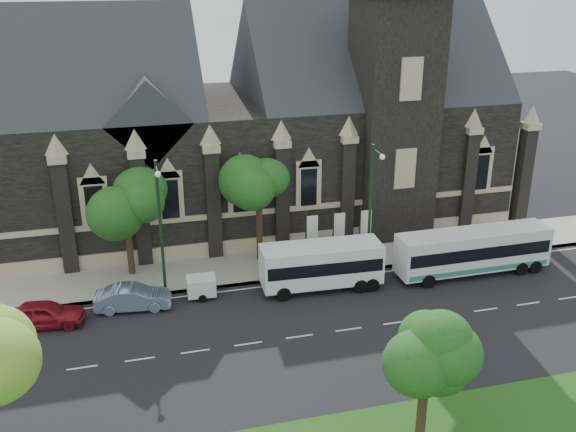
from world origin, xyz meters
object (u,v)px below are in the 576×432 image
object	(u,v)px
tree_park_east	(429,347)
tree_walk_left	(128,195)
banner_flag_center	(337,231)
box_trailer	(201,286)
car_far_red	(44,314)
street_lamp_mid	(160,221)
banner_flag_left	(310,233)
tree_walk_right	(261,183)
shuttle_bus	(321,263)
street_lamp_near	(372,201)
tour_coach	(473,251)
sedan	(133,298)
banner_flag_right	(364,228)

from	to	relation	value
tree_park_east	tree_walk_left	size ratio (longest dim) A/B	0.82
banner_flag_center	box_trailer	size ratio (longest dim) A/B	1.51
tree_park_east	car_far_red	xyz separation A→B (m)	(-17.38, 14.33, -3.83)
banner_flag_center	car_far_red	world-z (taller)	banner_flag_center
tree_walk_left	street_lamp_mid	world-z (taller)	street_lamp_mid
banner_flag_left	tree_walk_left	bearing A→B (deg)	171.98
tree_walk_left	car_far_red	size ratio (longest dim) A/B	1.66
tree_walk_right	banner_flag_center	bearing A→B (deg)	-18.64
car_far_red	banner_flag_left	bearing A→B (deg)	-70.14
tree_walk_left	box_trailer	world-z (taller)	tree_walk_left
tree_walk_left	shuttle_bus	distance (m)	13.53
street_lamp_mid	banner_flag_left	bearing A→B (deg)	10.50
street_lamp_near	banner_flag_center	xyz separation A→B (m)	(-1.71, 1.91, -2.73)
banner_flag_center	tour_coach	world-z (taller)	banner_flag_center
street_lamp_mid	box_trailer	bearing A→B (deg)	-23.45
tree_walk_left	street_lamp_near	distance (m)	16.22
banner_flag_left	banner_flag_center	world-z (taller)	same
banner_flag_center	shuttle_bus	distance (m)	4.27
sedan	banner_flag_left	bearing A→B (deg)	-69.09
street_lamp_near	tree_park_east	bearing A→B (deg)	-103.11
tree_park_east	box_trailer	size ratio (longest dim) A/B	2.37
banner_flag_right	sedan	bearing A→B (deg)	-168.70
tree_park_east	banner_flag_right	distance (m)	18.91
tour_coach	car_far_red	world-z (taller)	tour_coach
street_lamp_mid	tour_coach	distance (m)	21.07
banner_flag_right	tree_walk_left	bearing A→B (deg)	173.96
street_lamp_near	banner_flag_center	size ratio (longest dim) A/B	2.25
street_lamp_mid	car_far_red	size ratio (longest dim) A/B	1.95
box_trailer	car_far_red	size ratio (longest dim) A/B	0.57
tree_walk_left	banner_flag_right	bearing A→B (deg)	-6.04
shuttle_bus	car_far_red	distance (m)	17.26
tree_walk_right	sedan	xyz separation A→B (m)	(-9.29, -4.98, -5.05)
tour_coach	box_trailer	world-z (taller)	tour_coach
banner_flag_left	banner_flag_center	distance (m)	2.00
box_trailer	tree_park_east	bearing A→B (deg)	-60.30
tree_park_east	street_lamp_near	size ratio (longest dim) A/B	0.70
tree_walk_left	banner_flag_center	size ratio (longest dim) A/B	1.91
banner_flag_center	street_lamp_near	bearing A→B (deg)	-48.07
banner_flag_left	street_lamp_mid	bearing A→B (deg)	-169.50
tree_walk_right	shuttle_bus	size ratio (longest dim) A/B	0.98
shuttle_bus	street_lamp_mid	bearing A→B (deg)	173.10
tree_walk_right	street_lamp_mid	world-z (taller)	street_lamp_mid
street_lamp_near	banner_flag_center	bearing A→B (deg)	131.93
tour_coach	box_trailer	xyz separation A→B (m)	(-18.47, 1.35, -0.93)
tree_walk_right	banner_flag_left	xyz separation A→B (m)	(3.08, -1.71, -3.43)
tree_walk_left	banner_flag_left	world-z (taller)	tree_walk_left
tree_walk_left	banner_flag_right	world-z (taller)	tree_walk_left
tree_park_east	banner_flag_right	bearing A→B (deg)	77.35
banner_flag_left	banner_flag_right	xyz separation A→B (m)	(4.00, 0.00, 0.00)
car_far_red	shuttle_bus	bearing A→B (deg)	-81.56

